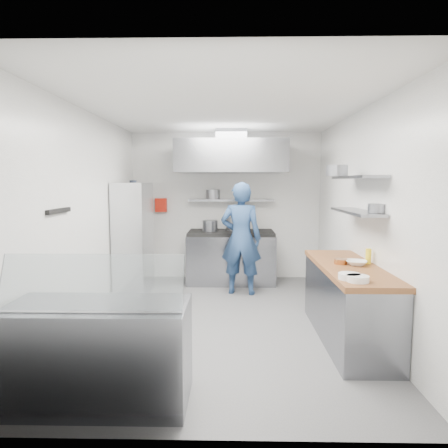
{
  "coord_description": "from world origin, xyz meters",
  "views": [
    {
      "loc": [
        0.12,
        -5.2,
        1.86
      ],
      "look_at": [
        0.0,
        0.6,
        1.25
      ],
      "focal_mm": 32.0,
      "sensor_mm": 36.0,
      "label": 1
    }
  ],
  "objects_px": {
    "wire_rack": "(134,238)",
    "gas_range": "(231,258)",
    "chef": "(241,238)",
    "display_case": "(99,353)"
  },
  "relations": [
    {
      "from": "wire_rack",
      "to": "gas_range",
      "type": "bearing_deg",
      "value": 24.09
    },
    {
      "from": "chef",
      "to": "gas_range",
      "type": "bearing_deg",
      "value": -68.41
    },
    {
      "from": "gas_range",
      "to": "wire_rack",
      "type": "distance_m",
      "value": 1.85
    },
    {
      "from": "gas_range",
      "to": "chef",
      "type": "distance_m",
      "value": 0.91
    },
    {
      "from": "wire_rack",
      "to": "display_case",
      "type": "height_order",
      "value": "wire_rack"
    },
    {
      "from": "gas_range",
      "to": "wire_rack",
      "type": "relative_size",
      "value": 0.86
    },
    {
      "from": "wire_rack",
      "to": "display_case",
      "type": "distance_m",
      "value": 3.45
    },
    {
      "from": "chef",
      "to": "wire_rack",
      "type": "distance_m",
      "value": 1.8
    },
    {
      "from": "gas_range",
      "to": "display_case",
      "type": "height_order",
      "value": "gas_range"
    },
    {
      "from": "gas_range",
      "to": "display_case",
      "type": "distance_m",
      "value": 4.25
    }
  ]
}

